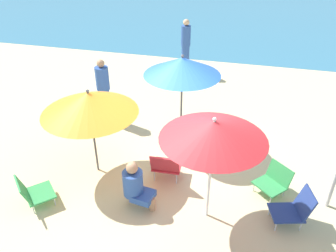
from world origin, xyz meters
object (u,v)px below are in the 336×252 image
at_px(umbrella_red, 214,130).
at_px(person_b, 136,185).
at_px(beach_chair_a, 294,208).
at_px(beach_chair_b, 274,180).
at_px(beach_chair_d, 166,165).
at_px(umbrella_blue, 182,66).
at_px(beach_chair_c, 33,192).
at_px(umbrella_orange, 89,103).
at_px(person_a, 186,46).
at_px(person_c, 104,91).

bearing_deg(umbrella_red, person_b, -176.74).
bearing_deg(beach_chair_a, person_b, -10.15).
distance_m(umbrella_red, beach_chair_b, 2.00).
height_order(beach_chair_d, person_b, person_b).
height_order(umbrella_blue, beach_chair_c, umbrella_blue).
height_order(beach_chair_c, beach_chair_d, beach_chair_d).
distance_m(umbrella_orange, person_b, 1.68).
relative_size(beach_chair_c, beach_chair_d, 1.14).
bearing_deg(person_a, person_c, -179.93).
bearing_deg(person_b, umbrella_red, 11.19).
relative_size(beach_chair_c, person_b, 0.81).
distance_m(beach_chair_b, person_b, 2.51).
distance_m(beach_chair_b, person_c, 4.39).
xyz_separation_m(umbrella_blue, umbrella_red, (0.91, -2.08, -0.10)).
xyz_separation_m(umbrella_orange, beach_chair_a, (3.70, -0.50, -1.21)).
xyz_separation_m(beach_chair_b, person_c, (-4.01, 1.70, 0.52)).
bearing_deg(umbrella_blue, beach_chair_b, -31.26).
bearing_deg(person_a, beach_chair_c, -171.27).
distance_m(umbrella_red, person_b, 1.76).
bearing_deg(person_b, beach_chair_b, 29.92).
xyz_separation_m(umbrella_blue, beach_chair_c, (-2.07, -2.57, -1.52)).
xyz_separation_m(beach_chair_a, person_b, (-2.62, -0.25, 0.15)).
bearing_deg(beach_chair_c, beach_chair_d, -15.82).
bearing_deg(person_b, person_a, 101.72).
height_order(beach_chair_a, person_a, person_a).
bearing_deg(umbrella_blue, beach_chair_d, -89.58).
xyz_separation_m(umbrella_red, person_b, (-1.23, -0.07, -1.25)).
bearing_deg(beach_chair_c, umbrella_red, -36.52).
height_order(umbrella_blue, person_b, umbrella_blue).
relative_size(umbrella_orange, beach_chair_d, 2.70).
bearing_deg(umbrella_orange, beach_chair_c, -119.76).
height_order(umbrella_blue, person_a, umbrella_blue).
distance_m(umbrella_orange, beach_chair_c, 1.83).
relative_size(beach_chair_a, person_a, 0.41).
bearing_deg(person_a, person_b, -155.98).
relative_size(person_b, person_c, 0.58).
distance_m(umbrella_blue, person_a, 4.17).
bearing_deg(beach_chair_b, person_c, -70.19).
relative_size(beach_chair_d, person_c, 0.42).
bearing_deg(beach_chair_d, person_b, 154.06).
bearing_deg(beach_chair_a, umbrella_orange, -23.31).
relative_size(beach_chair_d, person_a, 0.38).
bearing_deg(beach_chair_b, person_b, -25.19).
relative_size(umbrella_red, person_c, 1.21).
xyz_separation_m(umbrella_blue, umbrella_orange, (-1.40, -1.40, -0.29)).
bearing_deg(person_b, person_c, 130.62).
height_order(beach_chair_a, beach_chair_b, beach_chair_a).
bearing_deg(beach_chair_d, umbrella_orange, 88.52).
bearing_deg(beach_chair_c, person_c, 43.19).
height_order(umbrella_blue, umbrella_orange, umbrella_blue).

